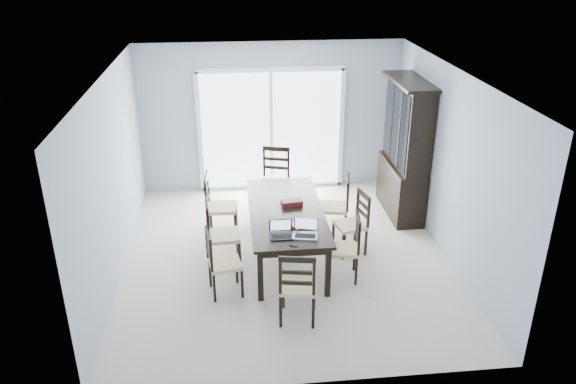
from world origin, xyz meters
name	(u,v)px	position (x,y,z in m)	size (l,w,h in m)	color
floor	(286,257)	(0.00, 0.00, 0.00)	(5.00, 5.00, 0.00)	beige
ceiling	(286,74)	(0.00, 0.00, 2.60)	(5.00, 5.00, 0.00)	white
back_wall	(271,118)	(0.00, 2.50, 1.30)	(4.50, 0.02, 2.60)	#95A2B3
wall_left	(112,179)	(-2.25, 0.00, 1.30)	(0.02, 5.00, 2.60)	#95A2B3
wall_right	(450,165)	(2.25, 0.00, 1.30)	(0.02, 5.00, 2.60)	#95A2B3
balcony	(268,169)	(0.00, 3.50, -0.05)	(4.50, 2.00, 0.10)	gray
railing	(264,125)	(0.00, 4.50, 0.55)	(4.50, 0.06, 1.10)	#99999E
dining_table	(286,214)	(0.00, 0.00, 0.67)	(1.00, 2.20, 0.75)	black
china_hutch	(405,151)	(2.02, 1.25, 1.07)	(0.50, 1.38, 2.20)	black
sliding_door	(271,130)	(0.00, 2.48, 1.09)	(2.52, 0.05, 2.18)	silver
chair_left_near	(218,256)	(-0.93, -0.80, 0.54)	(0.46, 0.45, 1.03)	black
chair_left_mid	(216,227)	(-0.95, -0.12, 0.59)	(0.46, 0.45, 1.12)	black
chair_left_far	(215,199)	(-0.98, 0.75, 0.61)	(0.47, 0.45, 1.15)	black
chair_right_near	(350,241)	(0.77, -0.61, 0.55)	(0.46, 0.45, 1.05)	black
chair_right_mid	(356,216)	(1.01, 0.08, 0.55)	(0.48, 0.47, 1.04)	black
chair_right_far	(340,200)	(0.88, 0.60, 0.57)	(0.49, 0.48, 1.08)	black
chair_end_near	(298,280)	(-0.02, -1.50, 0.58)	(0.48, 0.49, 1.10)	black
chair_end_far	(275,172)	(-0.01, 1.62, 0.64)	(0.57, 0.58, 1.20)	black
laptop_dark	(282,234)	(-0.13, -0.77, 0.80)	(0.29, 0.21, 0.20)	black
laptop_silver	(305,233)	(0.16, -0.79, 0.80)	(0.35, 0.28, 0.21)	silver
book_stack	(301,225)	(0.14, -0.51, 0.77)	(0.34, 0.31, 0.05)	maroon
cell_phone	(294,245)	(-0.01, -1.00, 0.76)	(0.11, 0.05, 0.01)	black
game_box	(292,203)	(0.09, 0.13, 0.79)	(0.29, 0.14, 0.07)	#531019
hot_tub	(223,145)	(-0.87, 3.50, 0.49)	(1.93, 1.74, 0.97)	brown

